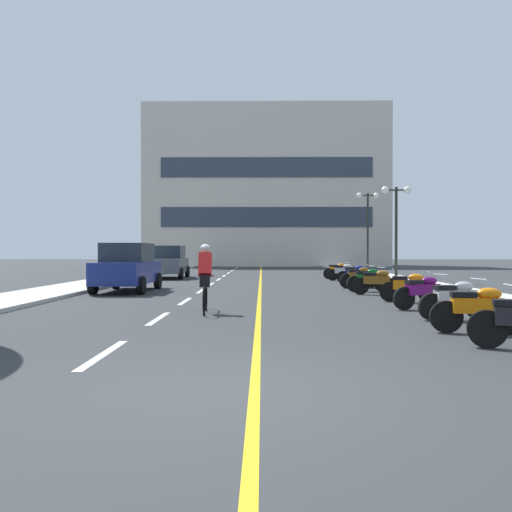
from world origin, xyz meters
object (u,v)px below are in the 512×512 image
parked_car_mid (169,262)px  motorcycle_9 (344,271)px  parked_car_near (128,267)px  motorcycle_3 (423,291)px  cyclist_rider (205,277)px  motorcycle_4 (409,286)px  motorcycle_7 (360,277)px  street_lamp_mid (396,210)px  motorcycle_1 (478,308)px  motorcycle_2 (456,299)px  street_lamp_far (368,214)px  motorcycle_6 (368,279)px  motorcycle_8 (355,274)px  motorcycle_10 (338,270)px  motorcycle_5 (377,281)px

parked_car_mid → motorcycle_9: 9.70m
parked_car_near → motorcycle_3: parked_car_near is taller
cyclist_rider → motorcycle_3: bearing=8.1°
motorcycle_4 → motorcycle_7: bearing=93.5°
street_lamp_mid → motorcycle_7: street_lamp_mid is taller
motorcycle_1 → motorcycle_3: 3.97m
street_lamp_mid → cyclist_rider: (-8.08, -12.99, -2.66)m
motorcycle_1 → motorcycle_2: 1.90m
street_lamp_far → motorcycle_9: street_lamp_far is taller
parked_car_near → street_lamp_mid: bearing=28.3°
parked_car_near → motorcycle_4: 10.28m
street_lamp_far → parked_car_near: bearing=-129.3°
motorcycle_1 → street_lamp_mid: bearing=80.5°
motorcycle_6 → motorcycle_9: 7.18m
motorcycle_7 → motorcycle_9: same height
motorcycle_8 → motorcycle_9: size_ratio=1.00×
motorcycle_8 → street_lamp_far: bearing=75.4°
cyclist_rider → motorcycle_7: bearing=57.5°
parked_car_near → motorcycle_1: 13.37m
motorcycle_10 → motorcycle_9: bearing=-89.0°
motorcycle_1 → motorcycle_7: size_ratio=1.01×
motorcycle_8 → motorcycle_9: (-0.13, 2.63, 0.00)m
motorcycle_9 → cyclist_rider: size_ratio=0.96×
motorcycle_1 → motorcycle_8: (0.37, 14.41, 0.00)m
motorcycle_6 → motorcycle_8: 4.56m
street_lamp_far → motorcycle_3: 21.09m
motorcycle_5 → motorcycle_9: size_ratio=0.99×
motorcycle_1 → motorcycle_4: 5.82m
street_lamp_far → motorcycle_9: (-2.78, -7.53, -3.49)m
motorcycle_1 → motorcycle_2: (0.29, 1.88, 0.00)m
motorcycle_5 → motorcycle_8: same height
motorcycle_8 → motorcycle_10: size_ratio=1.02×
motorcycle_3 → motorcycle_9: bearing=89.9°
motorcycle_8 → motorcycle_10: same height
motorcycle_5 → motorcycle_3: bearing=-87.2°
motorcycle_4 → motorcycle_5: bearing=98.4°
motorcycle_5 → parked_car_mid: bearing=130.2°
motorcycle_2 → motorcycle_10: size_ratio=1.02×
motorcycle_3 → motorcycle_6: 5.91m
motorcycle_6 → motorcycle_2: bearing=-88.1°
street_lamp_far → motorcycle_8: size_ratio=3.10×
motorcycle_2 → motorcycle_4: bearing=88.5°
motorcycle_9 → parked_car_near: bearing=-142.2°
motorcycle_2 → motorcycle_10: (-0.08, 16.93, 0.00)m
motorcycle_10 → parked_car_near: bearing=-135.9°
motorcycle_7 → motorcycle_8: same height
motorcycle_5 → motorcycle_9: same height
parked_car_near → motorcycle_7: size_ratio=2.51×
motorcycle_3 → motorcycle_7: size_ratio=0.99×
motorcycle_2 → motorcycle_6: same height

